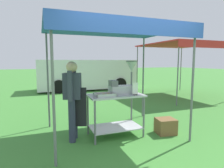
# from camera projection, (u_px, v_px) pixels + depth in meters

# --- Properties ---
(ground_plane) EXTENTS (70.00, 70.00, 0.00)m
(ground_plane) POSITION_uv_depth(u_px,v_px,m) (76.00, 96.00, 8.96)
(ground_plane) COLOR #3D7F33
(stall_canopy) EXTENTS (2.82, 2.11, 2.32)m
(stall_canopy) POSITION_uv_depth(u_px,v_px,m) (114.00, 32.00, 3.98)
(stall_canopy) COLOR slate
(stall_canopy) RESTS_ON ground
(donut_cart) EXTENTS (1.17, 0.68, 0.91)m
(donut_cart) POSITION_uv_depth(u_px,v_px,m) (115.00, 107.00, 4.07)
(donut_cart) COLOR #B7B7BC
(donut_cart) RESTS_ON ground
(donut_tray) EXTENTS (0.42, 0.28, 0.07)m
(donut_tray) POSITION_uv_depth(u_px,v_px,m) (105.00, 95.00, 3.80)
(donut_tray) COLOR #B7B7BC
(donut_tray) RESTS_ON donut_cart
(donut_fryer) EXTENTS (0.62, 0.28, 0.72)m
(donut_fryer) POSITION_uv_depth(u_px,v_px,m) (124.00, 82.00, 4.11)
(donut_fryer) COLOR #B7B7BC
(donut_fryer) RESTS_ON donut_cart
(menu_sign) EXTENTS (0.13, 0.05, 0.26)m
(menu_sign) POSITION_uv_depth(u_px,v_px,m) (135.00, 90.00, 3.96)
(menu_sign) COLOR black
(menu_sign) RESTS_ON donut_cart
(vendor) EXTENTS (0.46, 0.53, 1.61)m
(vendor) POSITION_uv_depth(u_px,v_px,m) (73.00, 97.00, 3.82)
(vendor) COLOR #2D3347
(vendor) RESTS_ON ground
(supply_crate) EXTENTS (0.46, 0.41, 0.34)m
(supply_crate) POSITION_uv_depth(u_px,v_px,m) (166.00, 126.00, 4.25)
(supply_crate) COLOR brown
(supply_crate) RESTS_ON ground
(van_white) EXTENTS (5.46, 2.13, 1.69)m
(van_white) POSITION_uv_depth(u_px,v_px,m) (87.00, 74.00, 11.03)
(van_white) COLOR white
(van_white) RESTS_ON ground
(neighbour_tent) EXTENTS (2.95, 3.25, 2.39)m
(neighbour_tent) POSITION_uv_depth(u_px,v_px,m) (181.00, 46.00, 8.54)
(neighbour_tent) COLOR slate
(neighbour_tent) RESTS_ON ground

